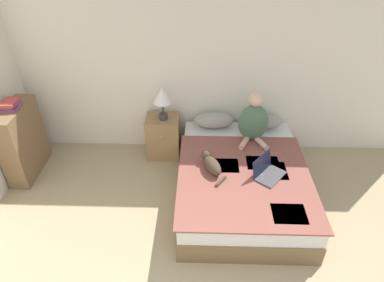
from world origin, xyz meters
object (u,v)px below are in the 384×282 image
Objects in this scene: cat_tabby at (211,164)px; nightstand at (163,137)px; book_stack_top at (10,105)px; pillow_near at (214,120)px; bed at (241,181)px; person_sitting at (254,121)px; laptop_open at (268,172)px; pillow_far at (262,121)px; bookshelf at (23,141)px; table_lamp at (162,97)px.

cat_tabby reaches higher than nightstand.
nightstand is 2.33× the size of book_stack_top.
pillow_near is 2.10× the size of book_stack_top.
person_sitting is at bearing 74.14° from bed.
pillow_far is at bearing 35.13° from laptop_open.
person_sitting is at bearing 3.12° from bookshelf.
person_sitting is at bearing -119.80° from pillow_far.
cat_tabby is at bearing -54.25° from table_lamp.
bed is at bearing -8.07° from bookshelf.
table_lamp is (0.02, -0.02, 0.64)m from nightstand.
pillow_near is 1.18m from laptop_open.
pillow_near is 0.57× the size of bookshelf.
table_lamp reaches higher than laptop_open.
bed is 0.98m from pillow_near.
bookshelf is at bearing 118.81° from laptop_open.
person_sitting is at bearing -12.10° from table_lamp.
laptop_open is 1.66m from table_lamp.
book_stack_top is (-2.43, 0.47, 0.47)m from cat_tabby.
pillow_far is at bearing 8.35° from book_stack_top.
person_sitting reaches higher than laptop_open.
nightstand is 1.84m from bookshelf.
pillow_far is 3.21m from book_stack_top.
bed is 4.00× the size of cat_tabby.
person_sitting is 2.59× the size of book_stack_top.
person_sitting is 2.99m from bookshelf.
bed is 3.69× the size of pillow_near.
bed is at bearing -8.06° from book_stack_top.
pillow_far is 1.08× the size of cat_tabby.
table_lamp is at bearing 11.16° from cat_tabby.
pillow_far is at bearing 1.21° from nightstand.
nightstand is at bearing -177.66° from pillow_near.
person_sitting reaches higher than cat_tabby.
pillow_near is (-0.33, 0.86, 0.34)m from bed.
bed is 2.86m from bookshelf.
nightstand is at bearing 136.47° from table_lamp.
bookshelf is at bearing -166.99° from table_lamp.
pillow_near is 2.53m from bookshelf.
cat_tabby is 1.94× the size of book_stack_top.
pillow_far is 0.57× the size of bookshelf.
cat_tabby is 0.83× the size of nightstand.
bookshelf is at bearing -169.49° from pillow_near.
book_stack_top is (0.00, -0.00, 0.54)m from bookshelf.
book_stack_top reaches higher than cat_tabby.
table_lamp is (-0.64, 0.89, 0.39)m from cat_tabby.
pillow_near is 0.76m from nightstand.
table_lamp is 1.90m from bookshelf.
laptop_open is 0.46× the size of bookshelf.
table_lamp is at bearing 91.79° from laptop_open.
person_sitting is 1.47× the size of table_lamp.
book_stack_top reaches higher than pillow_near.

